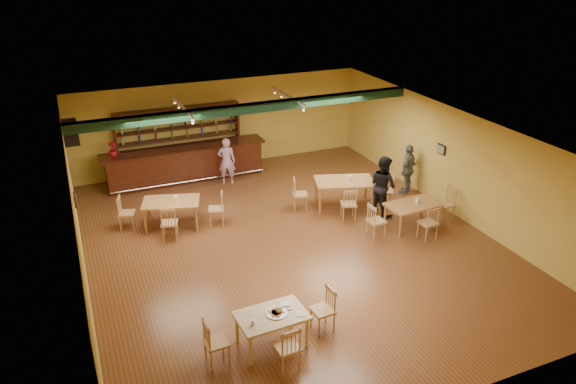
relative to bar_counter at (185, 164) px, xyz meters
name	(u,v)px	position (x,y,z in m)	size (l,w,h in m)	color
floor	(290,242)	(1.50, -5.15, -0.56)	(12.00, 12.00, 0.00)	brown
ceiling_beam	(251,108)	(1.50, -2.35, 2.31)	(10.00, 0.30, 0.25)	black
track_rail_left	(183,107)	(-0.30, -1.75, 2.38)	(0.05, 2.50, 0.05)	silver
track_rail_right	(288,96)	(2.90, -1.75, 2.38)	(0.05, 2.50, 0.05)	silver
ac_unit	(71,132)	(-3.30, -0.95, 1.79)	(0.34, 0.70, 0.48)	silver
picture_left	(75,200)	(-3.47, -4.15, 1.14)	(0.04, 0.34, 0.28)	black
picture_right	(442,149)	(6.47, -4.65, 1.14)	(0.04, 0.34, 0.28)	black
bar_counter	(185,164)	(0.00, 0.00, 0.00)	(5.28, 0.85, 1.13)	#34140A
back_bar_hutch	(180,141)	(0.00, 0.63, 0.57)	(4.09, 0.40, 2.28)	#34140A
poinsettia	(113,149)	(-2.19, 0.00, 0.80)	(0.27, 0.27, 0.48)	#AE101C
dining_table_a	(172,214)	(-1.10, -3.06, -0.19)	(1.51, 0.90, 0.75)	#A56F3A
dining_table_b	(344,194)	(3.79, -3.82, -0.15)	(1.68, 1.01, 0.84)	#A56F3A
dining_table_d	(412,216)	(4.88, -5.68, -0.21)	(1.41, 0.85, 0.71)	#A56F3A
near_table	(272,330)	(-0.37, -8.68, -0.21)	(1.32, 0.85, 0.70)	#D1B58C
pizza_tray	(276,313)	(-0.28, -8.68, 0.15)	(0.40, 0.40, 0.01)	silver
parmesan_shaker	(253,322)	(-0.80, -8.82, 0.19)	(0.07, 0.07, 0.11)	#EAE5C6
napkin_stack	(284,304)	(-0.05, -8.49, 0.15)	(0.20, 0.15, 0.03)	white
pizza_server	(282,310)	(-0.14, -8.63, 0.16)	(0.32, 0.09, 0.00)	silver
side_plate	(301,313)	(0.14, -8.87, 0.15)	(0.22, 0.22, 0.01)	white
patron_bar	(227,161)	(1.16, -0.83, 0.21)	(0.57, 0.37, 1.55)	#A754B7
patron_right_a	(383,185)	(4.59, -4.62, 0.31)	(0.85, 0.66, 1.74)	black
patron_right_b	(408,169)	(6.08, -3.68, 0.22)	(0.93, 0.39, 1.58)	slate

